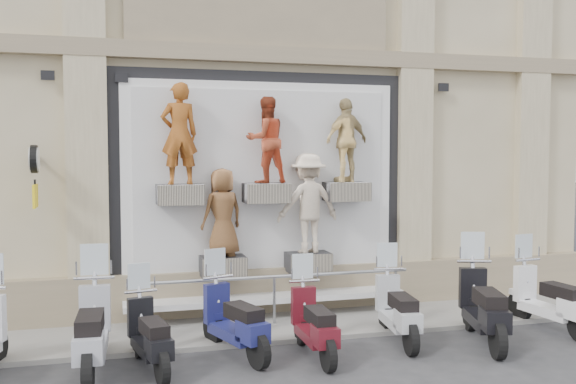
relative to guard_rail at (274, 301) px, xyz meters
name	(u,v)px	position (x,y,z in m)	size (l,w,h in m)	color
ground	(309,364)	(0.00, -2.00, -0.47)	(90.00, 90.00, 0.00)	#303033
sidewalk	(273,324)	(0.00, 0.10, -0.43)	(16.00, 2.20, 0.08)	gray
building	(223,31)	(0.00, 5.00, 5.54)	(14.00, 8.60, 12.00)	beige
shop_vitrine	(269,190)	(0.09, 0.75, 1.91)	(5.60, 0.83, 4.30)	black
guard_rail	(274,301)	(0.00, 0.00, 0.00)	(5.06, 0.10, 0.93)	#9EA0A5
clock_sign_bracket	(35,168)	(-3.90, 0.47, 2.34)	(0.10, 0.80, 1.02)	black
scooter_c	(92,313)	(-3.00, -1.60, 0.39)	(0.62, 2.12, 1.72)	#9C9EA9
scooter_d	(149,320)	(-2.23, -1.65, 0.25)	(0.51, 1.76, 1.43)	black
scooter_e	(234,305)	(-0.96, -1.34, 0.31)	(0.56, 1.91, 1.55)	navy
scooter_f	(314,309)	(0.17, -1.72, 0.27)	(0.53, 1.81, 1.47)	#4D0D16
scooter_g	(398,295)	(1.70, -1.36, 0.30)	(0.55, 1.88, 1.53)	#A5A8AC
scooter_h	(484,291)	(2.98, -1.80, 0.39)	(0.62, 2.11, 1.71)	black
scooter_i	(550,285)	(4.48, -1.46, 0.33)	(0.57, 1.96, 1.60)	white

